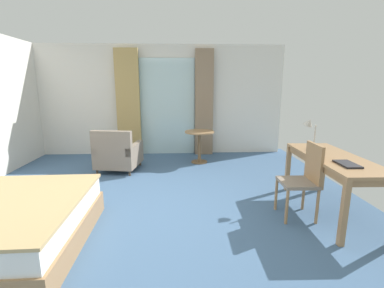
% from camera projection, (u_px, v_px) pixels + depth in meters
% --- Properties ---
extents(ground, '(6.22, 7.23, 0.10)m').
position_uv_depth(ground, '(145.00, 220.00, 3.42)').
color(ground, '#426084').
extents(wall_back, '(5.82, 0.12, 2.55)m').
position_uv_depth(wall_back, '(160.00, 101.00, 6.41)').
color(wall_back, silver).
rests_on(wall_back, ground).
extents(balcony_glass_door, '(1.32, 0.02, 2.25)m').
position_uv_depth(balcony_glass_door, '(167.00, 107.00, 6.38)').
color(balcony_glass_door, silver).
rests_on(balcony_glass_door, ground).
extents(curtain_panel_left, '(0.54, 0.10, 2.44)m').
position_uv_depth(curtain_panel_left, '(128.00, 103.00, 6.21)').
color(curtain_panel_left, tan).
rests_on(curtain_panel_left, ground).
extents(curtain_panel_right, '(0.42, 0.10, 2.44)m').
position_uv_depth(curtain_panel_right, '(204.00, 103.00, 6.30)').
color(curtain_panel_right, '#897056').
rests_on(curtain_panel_right, ground).
extents(writing_desk, '(0.66, 1.61, 0.75)m').
position_uv_depth(writing_desk, '(334.00, 163.00, 3.41)').
color(writing_desk, '#9E754C').
rests_on(writing_desk, ground).
extents(desk_chair, '(0.42, 0.43, 0.94)m').
position_uv_depth(desk_chair, '(304.00, 177.00, 3.32)').
color(desk_chair, gray).
rests_on(desk_chair, ground).
extents(desk_lamp, '(0.23, 0.24, 0.45)m').
position_uv_depth(desk_lamp, '(310.00, 129.00, 3.77)').
color(desk_lamp, '#B7B2A8').
rests_on(desk_lamp, writing_desk).
extents(closed_book, '(0.19, 0.31, 0.02)m').
position_uv_depth(closed_book, '(347.00, 164.00, 3.03)').
color(closed_book, '#232328').
rests_on(closed_book, writing_desk).
extents(armchair_by_window, '(0.85, 0.89, 0.83)m').
position_uv_depth(armchair_by_window, '(118.00, 155.00, 5.19)').
color(armchair_by_window, gray).
rests_on(armchair_by_window, ground).
extents(round_cafe_table, '(0.62, 0.62, 0.68)m').
position_uv_depth(round_cafe_table, '(199.00, 140.00, 5.73)').
color(round_cafe_table, '#9E754C').
rests_on(round_cafe_table, ground).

